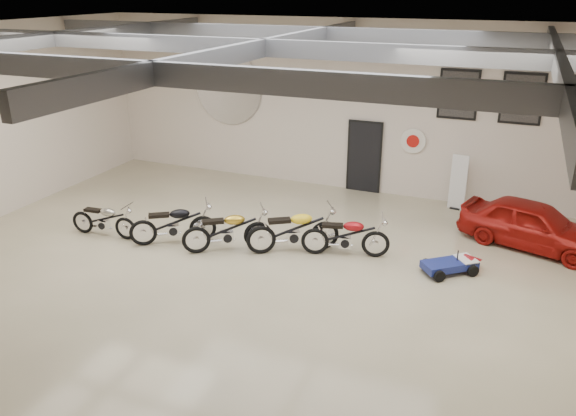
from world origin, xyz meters
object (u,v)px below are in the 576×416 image
at_px(motorcycle_black, 173,223).
at_px(motorcycle_red, 345,235).
at_px(banner_stand, 458,181).
at_px(motorcycle_yellow, 293,229).
at_px(go_kart, 455,261).
at_px(motorcycle_gold, 227,230).
at_px(motorcycle_silver, 103,219).
at_px(vintage_car, 533,225).

distance_m(motorcycle_black, motorcycle_red, 4.14).
height_order(banner_stand, motorcycle_black, banner_stand).
bearing_deg(motorcycle_yellow, go_kart, -26.94).
bearing_deg(motorcycle_black, go_kart, -23.95).
distance_m(motorcycle_gold, motorcycle_yellow, 1.54).
bearing_deg(motorcycle_red, motorcycle_silver, 176.03).
xyz_separation_m(motorcycle_black, motorcycle_gold, (1.40, 0.14, 0.01)).
xyz_separation_m(banner_stand, motorcycle_red, (-2.01, -3.99, -0.31)).
bearing_deg(motorcycle_gold, vintage_car, -9.88).
height_order(motorcycle_gold, motorcycle_red, motorcycle_gold).
relative_size(motorcycle_silver, motorcycle_black, 0.88).
bearing_deg(go_kart, vintage_car, 13.76).
distance_m(motorcycle_black, vintage_car, 8.56).
bearing_deg(go_kart, motorcycle_red, 143.46).
distance_m(motorcycle_silver, motorcycle_red, 5.98).
bearing_deg(motorcycle_red, banner_stand, 47.25).
height_order(motorcycle_black, go_kart, motorcycle_black).
relative_size(banner_stand, motorcycle_silver, 0.94).
bearing_deg(go_kart, motorcycle_gold, 150.90).
distance_m(motorcycle_silver, vintage_car, 10.38).
distance_m(motorcycle_yellow, go_kart, 3.67).
bearing_deg(motorcycle_yellow, motorcycle_red, -21.10).
relative_size(motorcycle_yellow, vintage_car, 0.64).
bearing_deg(motorcycle_gold, motorcycle_silver, 153.90).
bearing_deg(motorcycle_silver, banner_stand, 29.19).
bearing_deg(motorcycle_red, vintage_car, 12.46).
height_order(banner_stand, vintage_car, banner_stand).
relative_size(banner_stand, motorcycle_black, 0.82).
distance_m(motorcycle_yellow, motorcycle_red, 1.22).
xyz_separation_m(banner_stand, vintage_car, (1.95, -1.84, -0.26)).
xyz_separation_m(motorcycle_silver, motorcycle_yellow, (4.66, 1.00, 0.10)).
relative_size(motorcycle_gold, go_kart, 1.42).
height_order(motorcycle_gold, vintage_car, vintage_car).
bearing_deg(go_kart, motorcycle_yellow, 146.36).
height_order(motorcycle_silver, motorcycle_yellow, motorcycle_yellow).
relative_size(motorcycle_silver, motorcycle_red, 0.89).
height_order(motorcycle_black, motorcycle_gold, motorcycle_gold).
bearing_deg(motorcycle_silver, go_kart, 4.91).
relative_size(motorcycle_black, motorcycle_red, 1.02).
xyz_separation_m(motorcycle_yellow, motorcycle_red, (1.19, 0.24, -0.04)).
relative_size(motorcycle_red, vintage_car, 0.59).
bearing_deg(motorcycle_red, motorcycle_yellow, 175.62).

